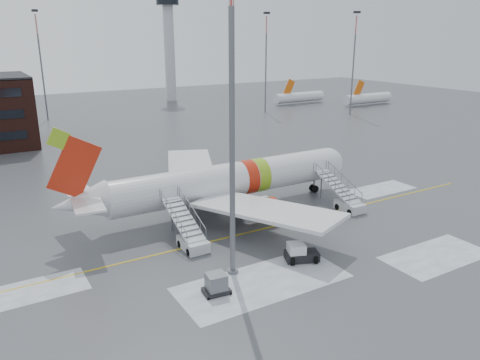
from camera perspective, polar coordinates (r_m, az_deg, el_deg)
ground at (r=48.81m, az=2.23°, el=-5.57°), size 260.00×260.00×0.00m
airliner at (r=51.70m, az=-2.04°, el=-0.21°), size 35.03×32.97×11.18m
airstair_fwd at (r=54.28m, az=12.73°, el=-2.39°), size 2.05×7.70×3.48m
airstair_aft at (r=44.05m, az=-6.17°, el=-6.77°), size 2.05×7.70×3.48m
pushback_tug at (r=41.61m, az=7.31°, el=-8.84°), size 3.24×2.88×1.64m
uld_container at (r=36.54m, az=-2.91°, el=-12.59°), size 2.13×1.65×1.63m
light_mast_near at (r=35.33m, az=-0.99°, el=8.58°), size 1.20×1.20×26.36m
control_tower at (r=143.48m, az=-8.67°, el=17.02°), size 6.40×6.40×30.00m
light_mast_far_ne at (r=119.98m, az=3.19°, el=14.82°), size 1.20×1.20×24.25m
light_mast_far_n at (r=117.00m, az=-23.14°, el=13.45°), size 1.20×1.20×24.25m
light_mast_far_e at (r=119.09m, az=13.71°, el=14.35°), size 1.20×1.20×24.25m
distant_aircraft at (r=135.19m, az=9.95°, el=8.97°), size 35.00×18.00×8.00m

